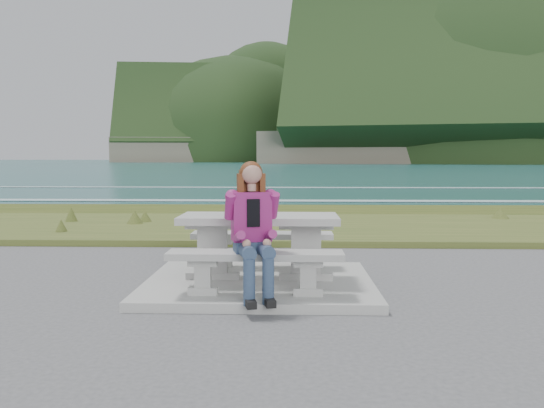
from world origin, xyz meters
The scene contains 9 objects.
concrete_slab centered at (0.00, 0.00, 0.05)m, with size 2.60×2.10×0.10m, color #B0B0AB.
picnic_table centered at (0.00, 0.00, 0.68)m, with size 1.80×0.75×0.75m.
bench_landward centered at (0.00, -0.70, 0.45)m, with size 1.80×0.35×0.45m.
bench_seaward centered at (0.00, 0.70, 0.45)m, with size 1.80×0.35×0.45m.
grass_verge centered at (0.00, 5.00, 0.00)m, with size 160.00×4.50×0.22m, color #374F1D.
shore_drop centered at (0.00, 7.90, 0.00)m, with size 160.00×0.80×2.20m, color #6B6250.
ocean centered at (0.00, 25.09, -1.74)m, with size 1600.00×1600.00×0.09m.
headland_range centered at (190.17, 398.14, 9.96)m, with size 729.83×363.95×232.32m.
seated_woman centered at (0.00, -0.83, 0.61)m, with size 0.52×0.74×1.37m.
Camera 1 is at (0.35, -6.03, 1.51)m, focal length 35.00 mm.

